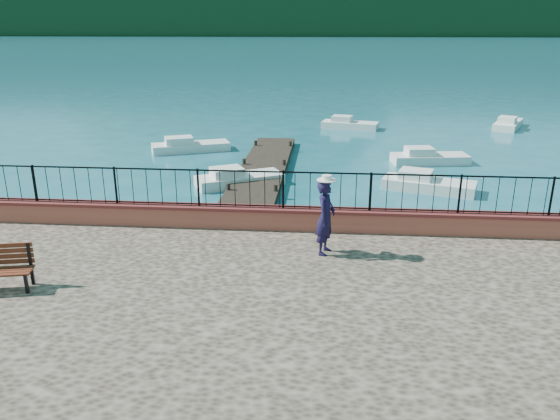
% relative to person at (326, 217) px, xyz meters
% --- Properties ---
extents(ground, '(2000.00, 2000.00, 0.00)m').
position_rel_person_xyz_m(ground, '(-0.80, -2.21, -2.08)').
color(ground, '#19596B').
rests_on(ground, ground).
extents(parapet, '(28.00, 0.46, 0.58)m').
position_rel_person_xyz_m(parapet, '(-0.80, 1.49, -0.59)').
color(parapet, '#AC4F3E').
rests_on(parapet, promenade).
extents(railing, '(27.00, 0.05, 0.95)m').
position_rel_person_xyz_m(railing, '(-0.80, 1.49, 0.18)').
color(railing, black).
rests_on(railing, parapet).
extents(dock, '(2.00, 16.00, 0.30)m').
position_rel_person_xyz_m(dock, '(-2.80, 9.79, -1.93)').
color(dock, '#2D231C').
rests_on(dock, ground).
extents(far_forest, '(900.00, 60.00, 18.00)m').
position_rel_person_xyz_m(far_forest, '(-0.80, 297.79, 6.92)').
color(far_forest, black).
rests_on(far_forest, ground).
extents(companion_hill, '(448.00, 384.00, 180.00)m').
position_rel_person_xyz_m(companion_hill, '(219.20, 557.79, -2.08)').
color(companion_hill, '#142D23').
rests_on(companion_hill, ground).
extents(person, '(0.58, 0.73, 1.76)m').
position_rel_person_xyz_m(person, '(0.00, 0.00, 0.00)').
color(person, black).
rests_on(person, promenade).
extents(hat, '(0.44, 0.44, 0.12)m').
position_rel_person_xyz_m(hat, '(0.00, 0.00, 0.94)').
color(hat, white).
rests_on(hat, person).
extents(boat_0, '(3.72, 2.77, 0.80)m').
position_rel_person_xyz_m(boat_0, '(-3.54, 9.50, -1.68)').
color(boat_0, silver).
rests_on(boat_0, ground).
extents(boat_1, '(3.77, 2.35, 0.80)m').
position_rel_person_xyz_m(boat_1, '(4.05, 9.38, -1.68)').
color(boat_1, white).
rests_on(boat_1, ground).
extents(boat_2, '(3.68, 1.78, 0.80)m').
position_rel_person_xyz_m(boat_2, '(4.85, 13.89, -1.68)').
color(boat_2, silver).
rests_on(boat_2, ground).
extents(boat_3, '(4.13, 2.69, 0.80)m').
position_rel_person_xyz_m(boat_3, '(-7.03, 15.48, -1.68)').
color(boat_3, silver).
rests_on(boat_3, ground).
extents(boat_4, '(3.67, 2.08, 0.80)m').
position_rel_person_xyz_m(boat_4, '(1.40, 22.67, -1.68)').
color(boat_4, silver).
rests_on(boat_4, ground).
extents(boat_5, '(2.73, 3.81, 0.80)m').
position_rel_person_xyz_m(boat_5, '(11.38, 23.73, -1.68)').
color(boat_5, silver).
rests_on(boat_5, ground).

